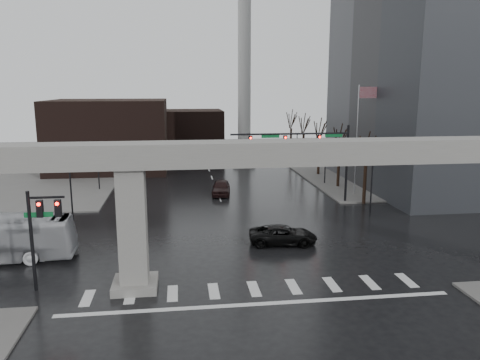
% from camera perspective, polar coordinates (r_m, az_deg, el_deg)
% --- Properties ---
extents(ground, '(160.00, 160.00, 0.00)m').
position_cam_1_polar(ground, '(29.44, 1.40, -12.32)').
color(ground, black).
rests_on(ground, ground).
extents(sidewalk_ne, '(28.00, 36.00, 0.15)m').
position_cam_1_polar(sidewalk_ne, '(70.53, 18.01, 1.17)').
color(sidewalk_ne, '#605E5C').
rests_on(sidewalk_ne, ground).
extents(sidewalk_nw, '(28.00, 36.00, 0.15)m').
position_cam_1_polar(sidewalk_nw, '(67.36, -26.22, 0.10)').
color(sidewalk_nw, '#605E5C').
rests_on(sidewalk_nw, ground).
extents(elevated_guideway, '(48.00, 2.60, 8.70)m').
position_cam_1_polar(elevated_guideway, '(27.64, 4.06, 1.03)').
color(elevated_guideway, gray).
rests_on(elevated_guideway, ground).
extents(office_tower, '(22.00, 26.00, 42.00)m').
position_cam_1_polar(office_tower, '(62.40, 25.12, 18.76)').
color(office_tower, '#59595E').
rests_on(office_tower, ground).
extents(building_far_left, '(16.00, 14.00, 10.00)m').
position_cam_1_polar(building_far_left, '(69.67, -15.59, 5.28)').
color(building_far_left, black).
rests_on(building_far_left, ground).
extents(building_far_mid, '(10.00, 10.00, 8.00)m').
position_cam_1_polar(building_far_mid, '(79.06, -5.87, 5.57)').
color(building_far_mid, black).
rests_on(building_far_mid, ground).
extents(smokestack, '(3.60, 3.60, 30.00)m').
position_cam_1_polar(smokestack, '(73.38, 0.53, 12.50)').
color(smokestack, beige).
rests_on(smokestack, ground).
extents(signal_mast_arm, '(12.12, 0.43, 8.00)m').
position_cam_1_polar(signal_mast_arm, '(47.70, 8.67, 3.98)').
color(signal_mast_arm, black).
rests_on(signal_mast_arm, ground).
extents(signal_left_pole, '(2.30, 0.30, 6.00)m').
position_cam_1_polar(signal_left_pole, '(29.35, -23.18, -4.90)').
color(signal_left_pole, black).
rests_on(signal_left_pole, ground).
extents(flagpole_assembly, '(2.06, 0.12, 12.00)m').
position_cam_1_polar(flagpole_assembly, '(52.58, 14.41, 6.29)').
color(flagpole_assembly, silver).
rests_on(flagpole_assembly, ground).
extents(lamp_right_0, '(1.22, 0.32, 5.11)m').
position_cam_1_polar(lamp_right_0, '(45.11, 15.78, 0.23)').
color(lamp_right_0, black).
rests_on(lamp_right_0, ground).
extents(lamp_right_1, '(1.22, 0.32, 5.11)m').
position_cam_1_polar(lamp_right_1, '(58.04, 10.38, 2.86)').
color(lamp_right_1, black).
rests_on(lamp_right_1, ground).
extents(lamp_right_2, '(1.22, 0.32, 5.11)m').
position_cam_1_polar(lamp_right_2, '(71.38, 6.96, 4.51)').
color(lamp_right_2, black).
rests_on(lamp_right_2, ground).
extents(lamp_left_0, '(1.22, 0.32, 5.11)m').
position_cam_1_polar(lamp_left_0, '(42.52, -19.95, -0.68)').
color(lamp_left_0, black).
rests_on(lamp_left_0, ground).
extents(lamp_left_1, '(1.22, 0.32, 5.11)m').
position_cam_1_polar(lamp_left_1, '(56.05, -16.95, 2.26)').
color(lamp_left_1, black).
rests_on(lamp_left_1, ground).
extents(lamp_left_2, '(1.22, 0.32, 5.11)m').
position_cam_1_polar(lamp_left_2, '(69.77, -15.12, 4.05)').
color(lamp_left_2, black).
rests_on(lamp_left_2, ground).
extents(tree_right_0, '(1.09, 1.58, 7.50)m').
position_cam_1_polar(tree_right_0, '(49.27, 15.02, 0.37)').
color(tree_right_0, black).
rests_on(tree_right_0, ground).
extents(tree_right_1, '(1.09, 1.61, 7.67)m').
position_cam_1_polar(tree_right_1, '(56.61, 11.96, 1.95)').
color(tree_right_1, black).
rests_on(tree_right_1, ground).
extents(tree_right_2, '(1.10, 1.63, 7.85)m').
position_cam_1_polar(tree_right_2, '(64.11, 9.61, 3.17)').
color(tree_right_2, black).
rests_on(tree_right_2, ground).
extents(tree_right_3, '(1.11, 1.66, 8.02)m').
position_cam_1_polar(tree_right_3, '(71.72, 7.75, 4.13)').
color(tree_right_3, black).
rests_on(tree_right_3, ground).
extents(tree_right_4, '(1.12, 1.69, 8.19)m').
position_cam_1_polar(tree_right_4, '(79.40, 6.24, 4.90)').
color(tree_right_4, black).
rests_on(tree_right_4, ground).
extents(pickup_truck, '(5.38, 2.92, 1.43)m').
position_cam_1_polar(pickup_truck, '(35.98, 5.26, -6.68)').
color(pickup_truck, black).
rests_on(pickup_truck, ground).
extents(far_car, '(2.52, 4.97, 1.62)m').
position_cam_1_polar(far_car, '(51.96, -2.32, -0.92)').
color(far_car, black).
rests_on(far_car, ground).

